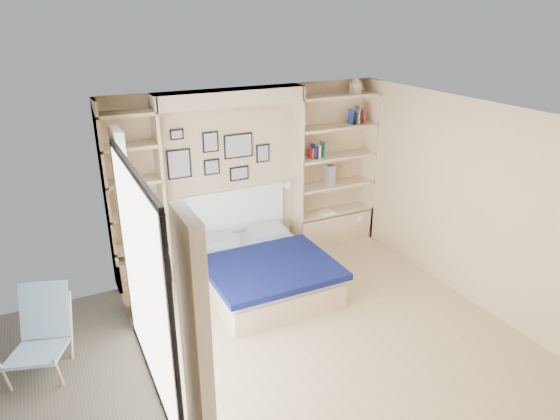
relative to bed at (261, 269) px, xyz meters
name	(u,v)px	position (x,y,z in m)	size (l,w,h in m)	color
ground	(327,332)	(0.26, -1.26, -0.26)	(4.50, 4.50, 0.00)	tan
room_shell	(243,207)	(-0.13, 0.26, 0.81)	(4.50, 4.50, 4.50)	tan
bed	(261,269)	(0.00, 0.00, 0.00)	(1.58, 1.96, 1.07)	beige
photo_gallery	(218,155)	(-0.19, 0.96, 1.34)	(1.48, 0.02, 0.82)	black
reading_lamps	(236,193)	(-0.04, 0.74, 0.84)	(1.92, 0.12, 0.15)	silver
shelf_decor	(327,137)	(1.45, 0.81, 1.45)	(3.53, 0.23, 2.03)	#A51E1E
deck_chair	(41,332)	(-2.66, -0.47, 0.15)	(0.73, 0.96, 0.85)	tan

